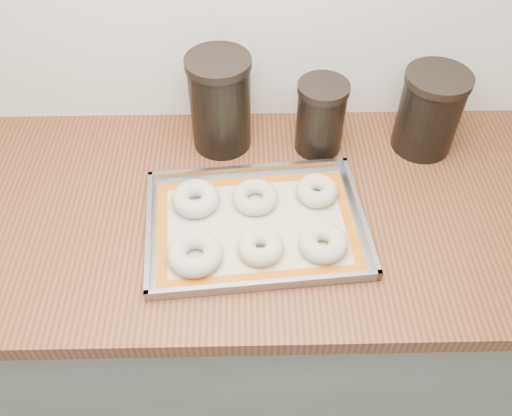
{
  "coord_description": "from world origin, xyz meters",
  "views": [
    {
      "loc": [
        -0.23,
        0.87,
        1.79
      ],
      "look_at": [
        -0.22,
        1.61,
        0.96
      ],
      "focal_mm": 38.0,
      "sensor_mm": 36.0,
      "label": 1
    }
  ],
  "objects_px": {
    "bagel_back_mid": "(255,197)",
    "canister_left": "(220,103)",
    "bagel_back_left": "(196,199)",
    "bagel_back_right": "(317,191)",
    "bagel_front_left": "(195,254)",
    "canister_right": "(429,112)",
    "canister_mid": "(320,117)",
    "baking_tray": "(256,225)",
    "bagel_front_right": "(323,243)",
    "bagel_front_mid": "(261,247)"
  },
  "relations": [
    {
      "from": "bagel_back_right",
      "to": "baking_tray",
      "type": "bearing_deg",
      "value": -149.02
    },
    {
      "from": "canister_left",
      "to": "canister_mid",
      "type": "bearing_deg",
      "value": -5.38
    },
    {
      "from": "bagel_front_right",
      "to": "bagel_back_right",
      "type": "xyz_separation_m",
      "value": [
        0.0,
        0.15,
        -0.0
      ]
    },
    {
      "from": "baking_tray",
      "to": "bagel_back_left",
      "type": "height_order",
      "value": "bagel_back_left"
    },
    {
      "from": "bagel_front_left",
      "to": "canister_mid",
      "type": "distance_m",
      "value": 0.45
    },
    {
      "from": "bagel_front_right",
      "to": "canister_left",
      "type": "bearing_deg",
      "value": 121.87
    },
    {
      "from": "baking_tray",
      "to": "bagel_back_left",
      "type": "bearing_deg",
      "value": 154.6
    },
    {
      "from": "bagel_front_mid",
      "to": "bagel_back_mid",
      "type": "bearing_deg",
      "value": 93.39
    },
    {
      "from": "bagel_front_left",
      "to": "bagel_back_left",
      "type": "xyz_separation_m",
      "value": [
        -0.01,
        0.15,
        -0.0
      ]
    },
    {
      "from": "bagel_front_mid",
      "to": "canister_left",
      "type": "bearing_deg",
      "value": 103.72
    },
    {
      "from": "bagel_front_mid",
      "to": "bagel_back_right",
      "type": "relative_size",
      "value": 1.02
    },
    {
      "from": "bagel_front_right",
      "to": "canister_right",
      "type": "height_order",
      "value": "canister_right"
    },
    {
      "from": "bagel_back_left",
      "to": "canister_mid",
      "type": "bearing_deg",
      "value": 33.83
    },
    {
      "from": "bagel_back_right",
      "to": "bagel_front_mid",
      "type": "bearing_deg",
      "value": -129.88
    },
    {
      "from": "bagel_front_left",
      "to": "bagel_front_mid",
      "type": "bearing_deg",
      "value": 6.78
    },
    {
      "from": "bagel_back_left",
      "to": "bagel_back_right",
      "type": "relative_size",
      "value": 1.12
    },
    {
      "from": "canister_mid",
      "to": "canister_left",
      "type": "bearing_deg",
      "value": 174.62
    },
    {
      "from": "baking_tray",
      "to": "bagel_front_left",
      "type": "distance_m",
      "value": 0.15
    },
    {
      "from": "baking_tray",
      "to": "bagel_front_mid",
      "type": "xyz_separation_m",
      "value": [
        0.01,
        -0.07,
        0.02
      ]
    },
    {
      "from": "bagel_back_right",
      "to": "canister_mid",
      "type": "height_order",
      "value": "canister_mid"
    },
    {
      "from": "baking_tray",
      "to": "bagel_back_mid",
      "type": "height_order",
      "value": "bagel_back_mid"
    },
    {
      "from": "canister_left",
      "to": "canister_right",
      "type": "distance_m",
      "value": 0.49
    },
    {
      "from": "bagel_front_right",
      "to": "bagel_back_mid",
      "type": "bearing_deg",
      "value": 135.82
    },
    {
      "from": "bagel_front_mid",
      "to": "canister_mid",
      "type": "xyz_separation_m",
      "value": [
        0.15,
        0.33,
        0.07
      ]
    },
    {
      "from": "bagel_front_left",
      "to": "bagel_front_mid",
      "type": "xyz_separation_m",
      "value": [
        0.13,
        0.02,
        -0.0
      ]
    },
    {
      "from": "baking_tray",
      "to": "canister_left",
      "type": "bearing_deg",
      "value": 105.64
    },
    {
      "from": "bagel_back_right",
      "to": "canister_mid",
      "type": "relative_size",
      "value": 0.52
    },
    {
      "from": "bagel_front_mid",
      "to": "canister_left",
      "type": "xyz_separation_m",
      "value": [
        -0.09,
        0.35,
        0.1
      ]
    },
    {
      "from": "bagel_front_left",
      "to": "canister_right",
      "type": "distance_m",
      "value": 0.64
    },
    {
      "from": "bagel_front_mid",
      "to": "bagel_front_right",
      "type": "bearing_deg",
      "value": 3.18
    },
    {
      "from": "bagel_front_mid",
      "to": "bagel_front_right",
      "type": "relative_size",
      "value": 0.94
    },
    {
      "from": "bagel_front_left",
      "to": "bagel_back_mid",
      "type": "distance_m",
      "value": 0.2
    },
    {
      "from": "bagel_back_left",
      "to": "canister_right",
      "type": "xyz_separation_m",
      "value": [
        0.54,
        0.19,
        0.08
      ]
    },
    {
      "from": "baking_tray",
      "to": "canister_mid",
      "type": "bearing_deg",
      "value": 58.49
    },
    {
      "from": "bagel_back_right",
      "to": "canister_left",
      "type": "distance_m",
      "value": 0.3
    },
    {
      "from": "bagel_front_right",
      "to": "canister_left",
      "type": "distance_m",
      "value": 0.41
    },
    {
      "from": "bagel_front_mid",
      "to": "bagel_back_mid",
      "type": "relative_size",
      "value": 0.95
    },
    {
      "from": "bagel_front_mid",
      "to": "canister_left",
      "type": "relative_size",
      "value": 0.4
    },
    {
      "from": "bagel_back_mid",
      "to": "canister_right",
      "type": "relative_size",
      "value": 0.5
    },
    {
      "from": "bagel_front_right",
      "to": "baking_tray",
      "type": "bearing_deg",
      "value": 154.2
    },
    {
      "from": "bagel_back_mid",
      "to": "baking_tray",
      "type": "bearing_deg",
      "value": -89.59
    },
    {
      "from": "canister_right",
      "to": "canister_left",
      "type": "bearing_deg",
      "value": 177.62
    },
    {
      "from": "bagel_front_right",
      "to": "bagel_back_left",
      "type": "height_order",
      "value": "same"
    },
    {
      "from": "baking_tray",
      "to": "bagel_front_left",
      "type": "height_order",
      "value": "bagel_front_left"
    },
    {
      "from": "bagel_front_right",
      "to": "bagel_back_left",
      "type": "relative_size",
      "value": 0.97
    },
    {
      "from": "bagel_back_left",
      "to": "bagel_front_left",
      "type": "bearing_deg",
      "value": -87.33
    },
    {
      "from": "baking_tray",
      "to": "bagel_back_right",
      "type": "height_order",
      "value": "bagel_back_right"
    },
    {
      "from": "bagel_back_mid",
      "to": "canister_left",
      "type": "xyz_separation_m",
      "value": [
        -0.08,
        0.21,
        0.1
      ]
    },
    {
      "from": "bagel_front_mid",
      "to": "bagel_back_right",
      "type": "bearing_deg",
      "value": 50.12
    },
    {
      "from": "baking_tray",
      "to": "bagel_back_left",
      "type": "distance_m",
      "value": 0.15
    }
  ]
}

